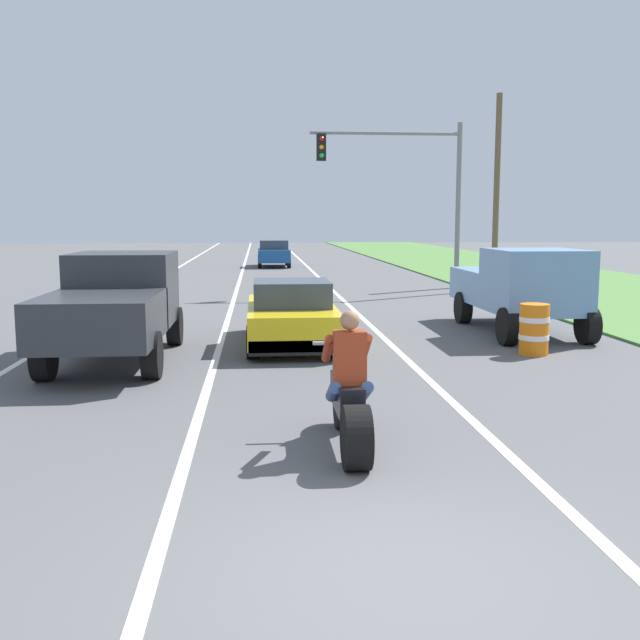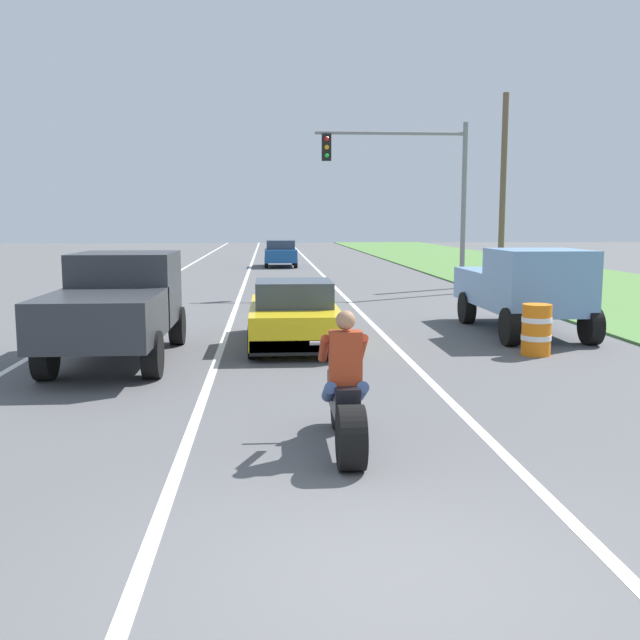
% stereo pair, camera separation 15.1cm
% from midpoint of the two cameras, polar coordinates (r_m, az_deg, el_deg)
% --- Properties ---
extents(ground_plane, '(160.00, 160.00, 0.00)m').
position_cam_midpoint_polar(ground_plane, '(5.68, 5.81, -19.54)').
color(ground_plane, '#565659').
extents(lane_stripe_left_solid, '(0.14, 120.00, 0.01)m').
position_cam_midpoint_polar(lane_stripe_left_solid, '(25.50, -14.27, 1.74)').
color(lane_stripe_left_solid, white).
rests_on(lane_stripe_left_solid, ground).
extents(lane_stripe_right_solid, '(0.14, 120.00, 0.01)m').
position_cam_midpoint_polar(lane_stripe_right_solid, '(25.25, 2.04, 1.92)').
color(lane_stripe_right_solid, white).
rests_on(lane_stripe_right_solid, ground).
extents(lane_stripe_centre_dashed, '(0.14, 120.00, 0.01)m').
position_cam_midpoint_polar(lane_stripe_centre_dashed, '(25.12, -6.16, 1.84)').
color(lane_stripe_centre_dashed, white).
rests_on(lane_stripe_centre_dashed, ground).
extents(grass_verge_right, '(10.00, 120.00, 0.06)m').
position_cam_midpoint_polar(grass_verge_right, '(28.19, 22.97, 1.97)').
color(grass_verge_right, '#517F3D').
rests_on(grass_verge_right, ground).
extents(motorcycle_with_rider, '(0.70, 2.21, 1.62)m').
position_cam_midpoint_polar(motorcycle_with_rider, '(8.23, 2.52, -6.36)').
color(motorcycle_with_rider, black).
rests_on(motorcycle_with_rider, ground).
extents(sports_car_yellow, '(1.84, 4.30, 1.37)m').
position_cam_midpoint_polar(sports_car_yellow, '(15.28, -1.81, 0.39)').
color(sports_car_yellow, yellow).
rests_on(sports_car_yellow, ground).
extents(pickup_truck_left_lane_dark_grey, '(2.02, 4.80, 1.98)m').
position_cam_midpoint_polar(pickup_truck_left_lane_dark_grey, '(13.95, -15.33, 1.38)').
color(pickup_truck_left_lane_dark_grey, '#2D3035').
rests_on(pickup_truck_left_lane_dark_grey, ground).
extents(pickup_truck_right_shoulder_light_blue, '(2.02, 4.80, 1.98)m').
position_cam_midpoint_polar(pickup_truck_right_shoulder_light_blue, '(17.52, 15.92, 2.62)').
color(pickup_truck_right_shoulder_light_blue, '#6B93C6').
rests_on(pickup_truck_right_shoulder_light_blue, ground).
extents(traffic_light_mast_near, '(5.37, 0.34, 6.00)m').
position_cam_midpoint_polar(traffic_light_mast_near, '(26.11, 7.78, 10.93)').
color(traffic_light_mast_near, gray).
rests_on(traffic_light_mast_near, ground).
extents(utility_pole_roadside, '(0.24, 0.24, 7.57)m').
position_cam_midpoint_polar(utility_pole_roadside, '(30.27, 14.31, 9.83)').
color(utility_pole_roadside, brown).
rests_on(utility_pole_roadside, ground).
extents(construction_barrel_nearest, '(0.58, 0.58, 1.00)m').
position_cam_midpoint_polar(construction_barrel_nearest, '(14.72, 16.92, -0.72)').
color(construction_barrel_nearest, orange).
rests_on(construction_barrel_nearest, ground).
extents(distant_car_far_ahead, '(1.80, 4.00, 1.50)m').
position_cam_midpoint_polar(distant_car_far_ahead, '(41.22, -3.02, 5.28)').
color(distant_car_far_ahead, '#194C8C').
rests_on(distant_car_far_ahead, ground).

